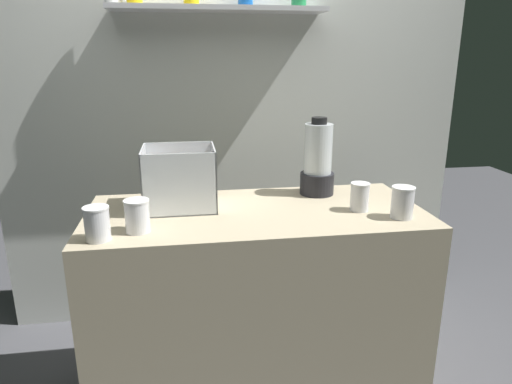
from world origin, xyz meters
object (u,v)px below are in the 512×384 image
juice_cup_carrot_far_left (97,225)px  juice_cup_mango_right (402,204)px  carrot_display_bin (181,189)px  blender_pitcher (318,162)px  juice_cup_orange_left (137,218)px  juice_cup_pomegranate_middle (360,198)px

juice_cup_carrot_far_left → juice_cup_mango_right: size_ratio=0.95×
juice_cup_carrot_far_left → carrot_display_bin: bearing=48.6°
blender_pitcher → juice_cup_orange_left: size_ratio=2.92×
carrot_display_bin → blender_pitcher: (0.62, 0.10, 0.07)m
juice_cup_pomegranate_middle → juice_cup_mango_right: juice_cup_mango_right is taller
carrot_display_bin → juice_cup_mango_right: carrot_display_bin is taller
juice_cup_carrot_far_left → juice_cup_pomegranate_middle: (1.02, 0.16, -0.00)m
blender_pitcher → juice_cup_mango_right: (0.24, -0.37, -0.09)m
blender_pitcher → juice_cup_pomegranate_middle: (0.11, -0.26, -0.10)m
carrot_display_bin → juice_cup_orange_left: size_ratio=2.44×
juice_cup_pomegranate_middle → juice_cup_mango_right: (0.13, -0.11, 0.00)m
juice_cup_carrot_far_left → juice_cup_mango_right: bearing=2.7°
carrot_display_bin → juice_cup_mango_right: bearing=-17.5°
carrot_display_bin → juice_cup_pomegranate_middle: bearing=-12.5°
carrot_display_bin → juice_cup_orange_left: bearing=-120.6°
blender_pitcher → juice_cup_carrot_far_left: bearing=-154.9°
juice_cup_pomegranate_middle → blender_pitcher: bearing=112.2°
blender_pitcher → carrot_display_bin: bearing=-170.9°
carrot_display_bin → juice_cup_mango_right: 0.91m
juice_cup_carrot_far_left → juice_cup_orange_left: 0.14m
juice_cup_orange_left → carrot_display_bin: bearing=59.4°
juice_cup_carrot_far_left → blender_pitcher: bearing=25.1°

